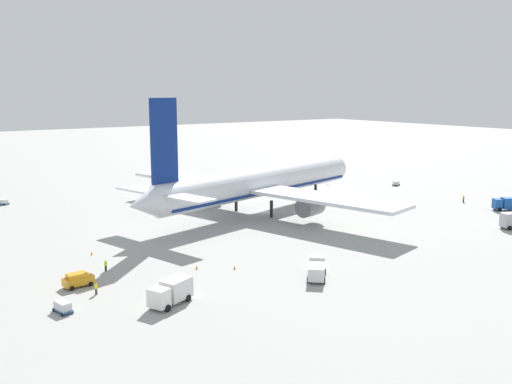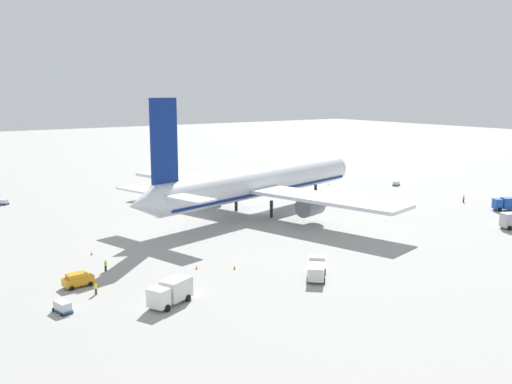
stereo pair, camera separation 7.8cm
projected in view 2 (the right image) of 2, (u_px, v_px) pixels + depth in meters
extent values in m
plane|color=#9E9E99|center=(262.00, 212.00, 125.62)|extent=(600.00, 600.00, 0.00)
cylinder|color=silver|center=(262.00, 182.00, 124.41)|extent=(58.73, 20.64, 6.26)
cone|color=silver|center=(341.00, 167.00, 148.19)|extent=(6.37, 7.19, 6.14)
cone|color=silver|center=(143.00, 204.00, 100.16)|extent=(7.54, 7.31, 5.95)
cube|color=navy|center=(164.00, 141.00, 102.04)|extent=(5.94, 1.97, 15.50)
cube|color=silver|center=(142.00, 190.00, 107.45)|extent=(6.91, 11.47, 0.36)
cube|color=silver|center=(187.00, 198.00, 99.32)|extent=(6.91, 11.47, 0.36)
cube|color=silver|center=(193.00, 179.00, 134.87)|extent=(16.73, 33.65, 0.70)
cylinder|color=slate|center=(210.00, 191.00, 132.91)|extent=(6.54, 5.45, 4.17)
cube|color=silver|center=(328.00, 199.00, 109.90)|extent=(16.73, 33.65, 0.70)
cylinder|color=slate|center=(310.00, 206.00, 114.20)|extent=(6.06, 5.13, 3.96)
cylinder|color=black|center=(316.00, 191.00, 140.64)|extent=(0.70, 0.70, 3.65)
cylinder|color=black|center=(236.00, 203.00, 126.41)|extent=(0.70, 0.70, 3.65)
cylinder|color=black|center=(271.00, 209.00, 119.79)|extent=(0.70, 0.70, 3.65)
cube|color=navy|center=(262.00, 190.00, 124.72)|extent=(56.36, 19.75, 0.50)
cube|color=white|center=(159.00, 298.00, 69.18)|extent=(2.70, 2.99, 2.34)
cube|color=silver|center=(176.00, 289.00, 71.99)|extent=(4.54, 3.79, 2.61)
cube|color=black|center=(155.00, 295.00, 68.53)|extent=(0.89, 1.92, 1.03)
cylinder|color=black|center=(167.00, 308.00, 68.91)|extent=(0.94, 0.63, 0.90)
cylinder|color=black|center=(152.00, 304.00, 70.18)|extent=(0.94, 0.63, 0.90)
cylinder|color=black|center=(188.00, 298.00, 72.27)|extent=(0.94, 0.63, 0.90)
cylinder|color=black|center=(173.00, 294.00, 73.54)|extent=(0.94, 0.63, 0.90)
cube|color=#B2B2B7|center=(509.00, 220.00, 109.83)|extent=(3.55, 3.13, 2.72)
cylinder|color=black|center=(502.00, 226.00, 110.98)|extent=(0.95, 0.62, 0.90)
cylinder|color=black|center=(510.00, 228.00, 108.90)|extent=(0.95, 0.62, 0.90)
cube|color=white|center=(317.00, 263.00, 83.00)|extent=(2.93, 2.91, 2.28)
cube|color=silver|center=(316.00, 272.00, 79.78)|extent=(4.28, 4.37, 1.87)
cube|color=black|center=(317.00, 258.00, 83.53)|extent=(1.46, 1.36, 1.00)
cylinder|color=black|center=(309.00, 271.00, 83.18)|extent=(0.83, 0.86, 0.90)
cylinder|color=black|center=(325.00, 271.00, 82.86)|extent=(0.83, 0.86, 0.90)
cylinder|color=black|center=(308.00, 280.00, 79.32)|extent=(0.83, 0.86, 0.90)
cylinder|color=black|center=(324.00, 280.00, 79.00)|extent=(0.83, 0.86, 0.90)
cube|color=#194CA5|center=(497.00, 204.00, 126.73)|extent=(2.40, 2.59, 2.23)
cube|color=#194CA5|center=(509.00, 203.00, 126.87)|extent=(3.79, 3.44, 2.45)
cube|color=black|center=(495.00, 201.00, 126.60)|extent=(0.99, 1.54, 0.98)
cylinder|color=black|center=(500.00, 210.00, 125.91)|extent=(0.92, 0.72, 0.90)
cylinder|color=black|center=(495.00, 208.00, 127.97)|extent=(0.92, 0.72, 0.90)
cylinder|color=black|center=(509.00, 207.00, 128.16)|extent=(0.92, 0.72, 0.90)
cube|color=orange|center=(78.00, 281.00, 77.67)|extent=(4.20, 2.25, 1.10)
cube|color=orange|center=(76.00, 275.00, 77.40)|extent=(2.74, 1.92, 0.55)
cylinder|color=black|center=(85.00, 281.00, 79.31)|extent=(0.66, 0.28, 0.64)
cylinder|color=black|center=(90.00, 284.00, 77.93)|extent=(0.66, 0.28, 0.64)
cylinder|color=black|center=(66.00, 285.00, 77.61)|extent=(0.66, 0.28, 0.64)
cylinder|color=black|center=(72.00, 288.00, 76.23)|extent=(0.66, 0.28, 0.64)
cube|color=gray|center=(396.00, 185.00, 160.25)|extent=(2.60, 2.04, 0.15)
cylinder|color=#333338|center=(394.00, 185.00, 159.12)|extent=(0.59, 0.26, 0.08)
cube|color=silver|center=(396.00, 183.00, 160.15)|extent=(2.21, 1.79, 0.95)
cylinder|color=black|center=(397.00, 185.00, 159.17)|extent=(0.42, 0.24, 0.40)
cylinder|color=black|center=(393.00, 185.00, 160.00)|extent=(0.42, 0.24, 0.40)
cylinder|color=black|center=(400.00, 185.00, 160.52)|extent=(0.42, 0.24, 0.40)
cylinder|color=black|center=(395.00, 184.00, 161.35)|extent=(0.42, 0.24, 0.40)
cube|color=#26598C|center=(63.00, 310.00, 68.78)|extent=(1.93, 3.01, 0.15)
cylinder|color=#333338|center=(70.00, 314.00, 67.63)|extent=(0.20, 0.60, 0.08)
cube|color=silver|center=(62.00, 306.00, 68.68)|extent=(1.70, 2.55, 1.02)
cylinder|color=black|center=(72.00, 311.00, 68.57)|extent=(0.20, 0.42, 0.40)
cylinder|color=black|center=(62.00, 315.00, 67.58)|extent=(0.20, 0.42, 0.40)
cylinder|color=black|center=(64.00, 307.00, 70.02)|extent=(0.20, 0.42, 0.40)
cylinder|color=black|center=(53.00, 310.00, 69.02)|extent=(0.20, 0.42, 0.40)
cube|color=#26598C|center=(3.00, 203.00, 133.50)|extent=(2.66, 2.88, 0.15)
cylinder|color=#333338|center=(8.00, 204.00, 133.02)|extent=(0.43, 0.52, 0.08)
cube|color=silver|center=(3.00, 201.00, 133.41)|extent=(2.30, 2.47, 0.88)
cylinder|color=black|center=(9.00, 203.00, 133.88)|extent=(0.34, 0.39, 0.40)
cylinder|color=black|center=(4.00, 205.00, 132.56)|extent=(0.34, 0.39, 0.40)
cylinder|color=black|center=(2.00, 203.00, 134.46)|extent=(0.34, 0.39, 0.40)
cylinder|color=black|center=(106.00, 268.00, 84.38)|extent=(0.41, 0.41, 0.86)
cylinder|color=#B2F219|center=(105.00, 264.00, 84.24)|extent=(0.52, 0.52, 0.65)
sphere|color=beige|center=(105.00, 261.00, 84.16)|extent=(0.23, 0.23, 0.23)
cylinder|color=#3F3F47|center=(96.00, 291.00, 74.74)|extent=(0.36, 0.36, 0.84)
cylinder|color=yellow|center=(96.00, 286.00, 74.61)|extent=(0.45, 0.45, 0.63)
sphere|color=#8C6647|center=(96.00, 283.00, 74.54)|extent=(0.23, 0.23, 0.23)
cylinder|color=black|center=(463.00, 201.00, 136.10)|extent=(0.42, 0.42, 0.86)
cylinder|color=orange|center=(464.00, 198.00, 135.96)|extent=(0.52, 0.52, 0.64)
sphere|color=#8C6647|center=(464.00, 196.00, 135.89)|extent=(0.23, 0.23, 0.23)
cone|color=orange|center=(234.00, 267.00, 85.33)|extent=(0.36, 0.36, 0.55)
cone|color=orange|center=(328.00, 184.00, 161.56)|extent=(0.36, 0.36, 0.55)
cone|color=orange|center=(197.00, 267.00, 85.33)|extent=(0.36, 0.36, 0.55)
cone|color=orange|center=(92.00, 253.00, 92.74)|extent=(0.36, 0.36, 0.55)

